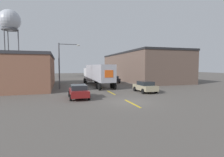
# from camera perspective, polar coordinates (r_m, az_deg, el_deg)

# --- Properties ---
(ground_plane) EXTENTS (160.00, 160.00, 0.00)m
(ground_plane) POSITION_cam_1_polar(r_m,az_deg,el_deg) (17.66, 5.63, -7.63)
(ground_plane) COLOR #56514C
(road_centerline) EXTENTS (0.20, 18.27, 0.01)m
(road_centerline) POSITION_cam_1_polar(r_m,az_deg,el_deg) (23.70, -0.33, -4.64)
(road_centerline) COLOR gold
(road_centerline) RESTS_ON ground_plane
(warehouse_left) EXTENTS (10.07, 18.26, 5.48)m
(warehouse_left) POSITION_cam_1_polar(r_m,az_deg,el_deg) (33.37, -27.22, 2.14)
(warehouse_left) COLOR brown
(warehouse_left) RESTS_ON ground_plane
(warehouse_right) EXTENTS (11.74, 29.08, 7.00)m
(warehouse_right) POSITION_cam_1_polar(r_m,az_deg,el_deg) (46.72, 8.89, 3.84)
(warehouse_right) COLOR brown
(warehouse_right) RESTS_ON ground_plane
(semi_truck) EXTENTS (3.29, 14.26, 3.84)m
(semi_truck) POSITION_cam_1_polar(r_m,az_deg,el_deg) (32.07, -4.89, 1.73)
(semi_truck) COLOR silver
(semi_truck) RESTS_ON ground_plane
(parked_car_right_far) EXTENTS (2.11, 4.16, 1.52)m
(parked_car_right_far) POSITION_cam_1_polar(r_m,az_deg,el_deg) (38.19, 0.47, -0.19)
(parked_car_right_far) COLOR black
(parked_car_right_far) RESTS_ON ground_plane
(parked_car_right_near) EXTENTS (2.11, 4.16, 1.52)m
(parked_car_right_near) POSITION_cam_1_polar(r_m,az_deg,el_deg) (24.45, 10.75, -2.57)
(parked_car_right_near) COLOR tan
(parked_car_right_near) RESTS_ON ground_plane
(parked_car_left_near) EXTENTS (2.11, 4.16, 1.52)m
(parked_car_left_near) POSITION_cam_1_polar(r_m,az_deg,el_deg) (19.77, -10.84, -4.10)
(parked_car_left_near) COLOR maroon
(parked_car_left_near) RESTS_ON ground_plane
(water_tower) EXTENTS (6.05, 6.05, 20.10)m
(water_tower) POSITION_cam_1_polar(r_m,az_deg,el_deg) (61.50, -30.44, 15.91)
(water_tower) COLOR #47474C
(water_tower) RESTS_ON ground_plane
(street_lamp) EXTENTS (3.36, 0.32, 7.15)m
(street_lamp) POSITION_cam_1_polar(r_m,az_deg,el_deg) (28.35, -15.93, 5.29)
(street_lamp) COLOR #4C4C51
(street_lamp) RESTS_ON ground_plane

